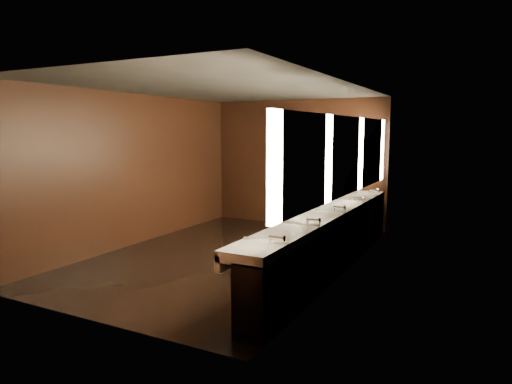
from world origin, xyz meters
TOP-DOWN VIEW (x-y plane):
  - floor at (0.00, 0.00)m, footprint 6.00×6.00m
  - ceiling at (0.00, 0.00)m, footprint 4.00×6.00m
  - wall_back at (0.00, 3.00)m, footprint 4.00×0.02m
  - wall_front at (0.00, -3.00)m, footprint 4.00×0.02m
  - wall_left at (-2.00, 0.00)m, footprint 0.02×6.00m
  - wall_right at (2.00, 0.00)m, footprint 0.02×6.00m
  - sink_counter at (1.79, 0.00)m, footprint 0.55×5.40m
  - mirror_band at (1.98, -0.00)m, footprint 0.06×5.03m
  - person at (1.21, -0.07)m, footprint 0.62×0.76m
  - trash_bin at (1.58, -1.77)m, footprint 0.36×0.36m

SIDE VIEW (x-z plane):
  - floor at x=0.00m, z-range 0.00..0.00m
  - trash_bin at x=1.58m, z-range 0.00..0.56m
  - sink_counter at x=1.79m, z-range -0.01..1.00m
  - person at x=1.21m, z-range 0.00..1.81m
  - wall_back at x=0.00m, z-range 0.00..2.80m
  - wall_front at x=0.00m, z-range 0.00..2.80m
  - wall_left at x=-2.00m, z-range 0.00..2.80m
  - wall_right at x=2.00m, z-range 0.00..2.80m
  - mirror_band at x=1.98m, z-range 1.17..2.32m
  - ceiling at x=0.00m, z-range 2.79..2.81m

